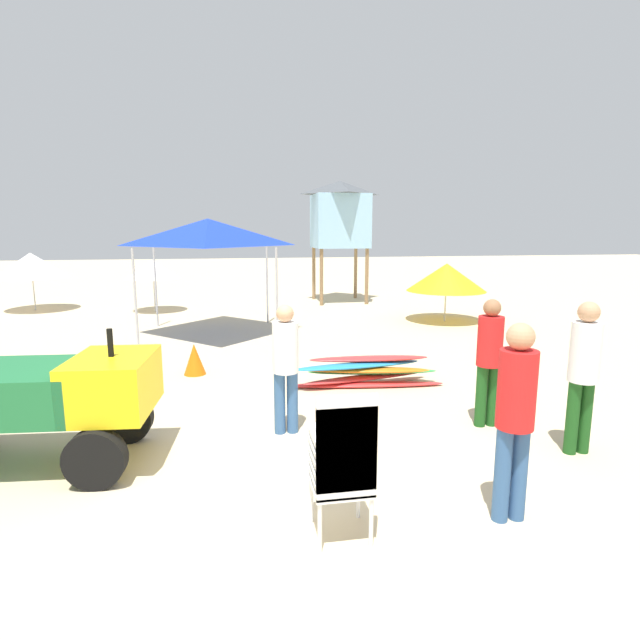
{
  "coord_description": "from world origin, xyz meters",
  "views": [
    {
      "loc": [
        -0.19,
        -4.71,
        2.53
      ],
      "look_at": [
        1.04,
        2.27,
        1.25
      ],
      "focal_mm": 28.28,
      "sensor_mm": 36.0,
      "label": 1
    }
  ],
  "objects_px": {
    "stacked_plastic_chairs": "(343,456)",
    "beach_umbrella_mid": "(153,269)",
    "lifeguard_near_right": "(515,409)",
    "beach_umbrella_left": "(31,265)",
    "popup_canopy": "(208,232)",
    "lifeguard_tower": "(340,214)",
    "lifeguard_near_center": "(286,361)",
    "beach_umbrella_far": "(446,277)",
    "traffic_cone_near": "(194,359)",
    "lifeguard_far_right": "(489,354)",
    "lifeguard_near_left": "(584,367)",
    "utility_cart": "(36,396)",
    "surfboard_pile": "(366,371)"
  },
  "relations": [
    {
      "from": "traffic_cone_near",
      "to": "lifeguard_near_center",
      "type": "bearing_deg",
      "value": -65.36
    },
    {
      "from": "lifeguard_near_left",
      "to": "lifeguard_near_right",
      "type": "distance_m",
      "value": 1.86
    },
    {
      "from": "lifeguard_near_center",
      "to": "lifeguard_near_right",
      "type": "xyz_separation_m",
      "value": [
        1.72,
        -2.26,
        0.09
      ]
    },
    {
      "from": "lifeguard_near_right",
      "to": "traffic_cone_near",
      "type": "xyz_separation_m",
      "value": [
        -3.03,
        5.12,
        -0.75
      ]
    },
    {
      "from": "surfboard_pile",
      "to": "beach_umbrella_left",
      "type": "height_order",
      "value": "beach_umbrella_left"
    },
    {
      "from": "lifeguard_far_right",
      "to": "beach_umbrella_left",
      "type": "bearing_deg",
      "value": 129.66
    },
    {
      "from": "lifeguard_far_right",
      "to": "popup_canopy",
      "type": "relative_size",
      "value": 0.56
    },
    {
      "from": "beach_umbrella_far",
      "to": "traffic_cone_near",
      "type": "distance_m",
      "value": 7.78
    },
    {
      "from": "popup_canopy",
      "to": "lifeguard_tower",
      "type": "height_order",
      "value": "lifeguard_tower"
    },
    {
      "from": "utility_cart",
      "to": "popup_canopy",
      "type": "bearing_deg",
      "value": 76.56
    },
    {
      "from": "beach_umbrella_left",
      "to": "traffic_cone_near",
      "type": "distance_m",
      "value": 9.88
    },
    {
      "from": "utility_cart",
      "to": "popup_canopy",
      "type": "height_order",
      "value": "popup_canopy"
    },
    {
      "from": "popup_canopy",
      "to": "beach_umbrella_mid",
      "type": "xyz_separation_m",
      "value": [
        -1.86,
        3.93,
        -1.13
      ]
    },
    {
      "from": "lifeguard_near_right",
      "to": "popup_canopy",
      "type": "height_order",
      "value": "popup_canopy"
    },
    {
      "from": "stacked_plastic_chairs",
      "to": "surfboard_pile",
      "type": "height_order",
      "value": "stacked_plastic_chairs"
    },
    {
      "from": "lifeguard_near_right",
      "to": "traffic_cone_near",
      "type": "distance_m",
      "value": 6.0
    },
    {
      "from": "stacked_plastic_chairs",
      "to": "popup_canopy",
      "type": "relative_size",
      "value": 0.44
    },
    {
      "from": "beach_umbrella_left",
      "to": "beach_umbrella_mid",
      "type": "height_order",
      "value": "beach_umbrella_left"
    },
    {
      "from": "stacked_plastic_chairs",
      "to": "beach_umbrella_mid",
      "type": "distance_m",
      "value": 12.86
    },
    {
      "from": "lifeguard_near_right",
      "to": "lifeguard_tower",
      "type": "distance_m",
      "value": 13.76
    },
    {
      "from": "surfboard_pile",
      "to": "beach_umbrella_far",
      "type": "height_order",
      "value": "beach_umbrella_far"
    },
    {
      "from": "beach_umbrella_far",
      "to": "traffic_cone_near",
      "type": "relative_size",
      "value": 3.94
    },
    {
      "from": "lifeguard_near_center",
      "to": "popup_canopy",
      "type": "bearing_deg",
      "value": 100.28
    },
    {
      "from": "stacked_plastic_chairs",
      "to": "popup_canopy",
      "type": "bearing_deg",
      "value": 98.91
    },
    {
      "from": "utility_cart",
      "to": "surfboard_pile",
      "type": "xyz_separation_m",
      "value": [
        4.2,
        2.14,
        -0.55
      ]
    },
    {
      "from": "lifeguard_near_left",
      "to": "stacked_plastic_chairs",
      "type": "bearing_deg",
      "value": -158.93
    },
    {
      "from": "lifeguard_far_right",
      "to": "traffic_cone_near",
      "type": "xyz_separation_m",
      "value": [
        -3.9,
        3.08,
        -0.68
      ]
    },
    {
      "from": "lifeguard_near_left",
      "to": "traffic_cone_near",
      "type": "xyz_separation_m",
      "value": [
        -4.52,
        4.01,
        -0.74
      ]
    },
    {
      "from": "lifeguard_tower",
      "to": "beach_umbrella_mid",
      "type": "relative_size",
      "value": 2.49
    },
    {
      "from": "utility_cart",
      "to": "beach_umbrella_left",
      "type": "relative_size",
      "value": 1.2
    },
    {
      "from": "lifeguard_near_right",
      "to": "beach_umbrella_left",
      "type": "height_order",
      "value": "beach_umbrella_left"
    },
    {
      "from": "surfboard_pile",
      "to": "lifeguard_near_right",
      "type": "distance_m",
      "value": 4.05
    },
    {
      "from": "lifeguard_far_right",
      "to": "surfboard_pile",
      "type": "bearing_deg",
      "value": 119.61
    },
    {
      "from": "lifeguard_near_center",
      "to": "beach_umbrella_left",
      "type": "height_order",
      "value": "beach_umbrella_left"
    },
    {
      "from": "lifeguard_near_left",
      "to": "beach_umbrella_mid",
      "type": "distance_m",
      "value": 12.88
    },
    {
      "from": "lifeguard_near_center",
      "to": "beach_umbrella_mid",
      "type": "relative_size",
      "value": 0.98
    },
    {
      "from": "lifeguard_near_right",
      "to": "beach_umbrella_left",
      "type": "relative_size",
      "value": 0.81
    },
    {
      "from": "traffic_cone_near",
      "to": "popup_canopy",
      "type": "bearing_deg",
      "value": 86.85
    },
    {
      "from": "stacked_plastic_chairs",
      "to": "lifeguard_far_right",
      "type": "xyz_separation_m",
      "value": [
        2.38,
        2.09,
        0.21
      ]
    },
    {
      "from": "stacked_plastic_chairs",
      "to": "surfboard_pile",
      "type": "distance_m",
      "value": 4.25
    },
    {
      "from": "utility_cart",
      "to": "beach_umbrella_left",
      "type": "distance_m",
      "value": 12.17
    },
    {
      "from": "lifeguard_far_right",
      "to": "traffic_cone_near",
      "type": "relative_size",
      "value": 3.03
    },
    {
      "from": "lifeguard_near_center",
      "to": "lifeguard_near_right",
      "type": "bearing_deg",
      "value": -52.76
    },
    {
      "from": "lifeguard_near_right",
      "to": "beach_umbrella_far",
      "type": "height_order",
      "value": "lifeguard_near_right"
    },
    {
      "from": "lifeguard_near_left",
      "to": "lifeguard_near_center",
      "type": "height_order",
      "value": "lifeguard_near_left"
    },
    {
      "from": "lifeguard_near_left",
      "to": "lifeguard_far_right",
      "type": "height_order",
      "value": "lifeguard_near_left"
    },
    {
      "from": "lifeguard_near_right",
      "to": "beach_umbrella_far",
      "type": "xyz_separation_m",
      "value": [
        3.48,
        9.27,
        0.2
      ]
    },
    {
      "from": "utility_cart",
      "to": "beach_umbrella_mid",
      "type": "xyz_separation_m",
      "value": [
        -0.27,
        10.56,
        0.54
      ]
    },
    {
      "from": "beach_umbrella_far",
      "to": "utility_cart",
      "type": "bearing_deg",
      "value": -136.76
    },
    {
      "from": "popup_canopy",
      "to": "lifeguard_tower",
      "type": "distance_m",
      "value": 6.64
    }
  ]
}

